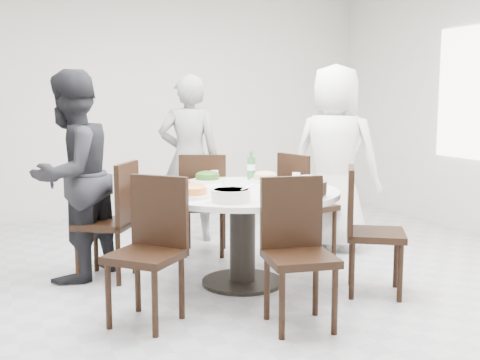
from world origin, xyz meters
name	(u,v)px	position (x,y,z in m)	size (l,w,h in m)	color
floor	(233,279)	(0.00, 0.00, 0.00)	(6.00, 6.00, 0.01)	#B8B7BD
wall_back	(140,101)	(0.00, 3.00, 1.40)	(6.00, 0.01, 2.80)	silver
dining_table	(242,237)	(0.03, -0.13, 0.38)	(1.50, 1.50, 0.75)	white
chair_ne	(309,204)	(0.95, 0.45, 0.47)	(0.42, 0.42, 0.95)	black
chair_n	(204,203)	(0.07, 0.86, 0.47)	(0.42, 0.42, 0.95)	black
chair_nw	(106,221)	(-0.93, 0.43, 0.47)	(0.42, 0.42, 0.95)	black
chair_sw	(145,252)	(-0.88, -0.66, 0.47)	(0.42, 0.42, 0.95)	black
chair_s	(300,255)	(0.01, -1.10, 0.47)	(0.42, 0.42, 0.95)	black
chair_se	(376,231)	(0.85, -0.73, 0.47)	(0.42, 0.42, 0.95)	black
diner_right	(335,158)	(1.28, 0.54, 0.88)	(0.86, 0.56, 1.76)	white
diner_middle	(189,159)	(0.11, 1.41, 0.84)	(0.61, 0.40, 1.68)	black
diner_left	(71,176)	(-1.17, 0.53, 0.84)	(0.81, 0.63, 1.68)	black
dish_greens	(207,178)	(-0.08, 0.36, 0.78)	(0.26, 0.26, 0.07)	white
dish_pale	(265,178)	(0.37, 0.17, 0.78)	(0.25, 0.25, 0.07)	white
dish_orange	(179,186)	(-0.44, 0.02, 0.78)	(0.24, 0.24, 0.06)	white
dish_redbrown	(306,184)	(0.50, -0.29, 0.79)	(0.29, 0.29, 0.07)	white
dish_tofu	(192,192)	(-0.44, -0.31, 0.79)	(0.28, 0.28, 0.07)	white
rice_bowl	(308,189)	(0.33, -0.61, 0.81)	(0.27, 0.27, 0.12)	silver
soup_bowl	(231,195)	(-0.25, -0.58, 0.79)	(0.27, 0.27, 0.08)	white
beverage_bottle	(251,165)	(0.33, 0.38, 0.87)	(0.07, 0.07, 0.24)	#2B6B34
tea_cups	(216,175)	(0.04, 0.47, 0.79)	(0.07, 0.07, 0.08)	white
chopsticks	(217,178)	(0.07, 0.52, 0.76)	(0.24, 0.04, 0.01)	tan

